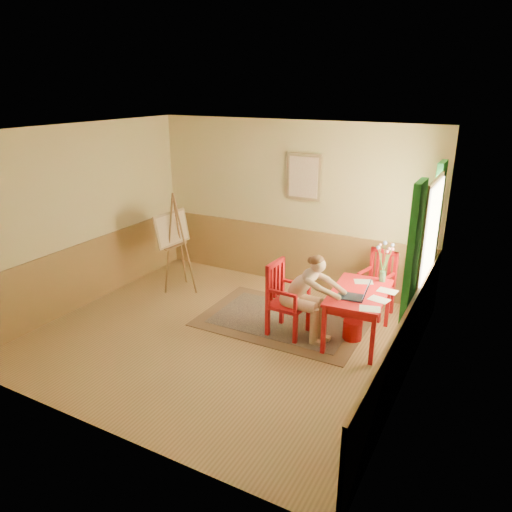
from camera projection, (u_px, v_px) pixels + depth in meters
The scene contains 14 objects.
room at pixel (219, 240), 6.29m from camera, with size 5.04×4.54×2.84m.
wainscot at pixel (249, 283), 7.25m from camera, with size 5.00×4.50×1.00m.
window at pixel (425, 249), 6.14m from camera, with size 0.12×2.01×2.20m.
wall_portrait at pixel (304, 177), 7.83m from camera, with size 0.60×0.05×0.76m.
rug at pixel (283, 320), 7.16m from camera, with size 2.41×1.62×0.02m.
table at pixel (359, 298), 6.43m from camera, with size 0.81×1.25×0.72m.
chair_left at pixel (285, 299), 6.64m from camera, with size 0.51×0.49×1.05m.
chair_back at pixel (377, 283), 7.25m from camera, with size 0.53×0.54×0.99m.
figure at pixel (305, 293), 6.44m from camera, with size 0.93×0.41×1.25m.
laptop at pixel (356, 295), 6.18m from camera, with size 0.44×0.29×0.25m.
papers at pixel (375, 295), 6.30m from camera, with size 0.66×1.06×0.00m.
vase at pixel (384, 264), 6.66m from camera, with size 0.22×0.28×0.57m.
wastebasket at pixel (352, 330), 6.60m from camera, with size 0.26×0.26×0.28m, color red.
easel at pixel (174, 233), 8.01m from camera, with size 0.58×0.75×1.68m.
Camera 1 is at (3.26, -5.05, 3.33)m, focal length 33.68 mm.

